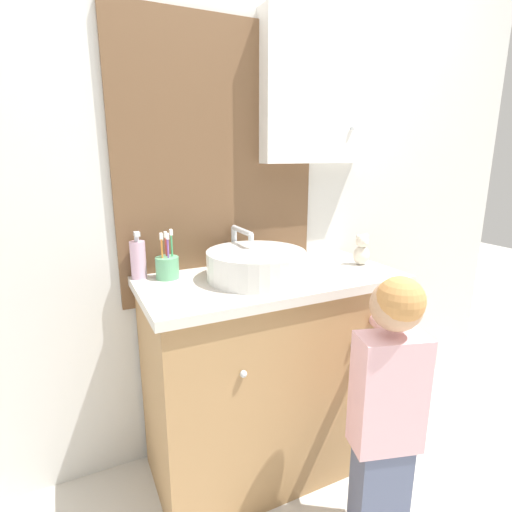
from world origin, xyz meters
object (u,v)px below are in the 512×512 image
teddy_bear (362,250)px  soap_dispenser (138,259)px  child_figure (388,397)px  sink_basin (256,264)px  toothbrush_holder (167,266)px

teddy_bear → soap_dispenser: bearing=166.5°
child_figure → sink_basin: bearing=117.1°
teddy_bear → toothbrush_holder: bearing=168.1°
soap_dispenser → toothbrush_holder: bearing=-25.8°
toothbrush_holder → child_figure: bearing=-48.8°
toothbrush_holder → soap_dispenser: size_ratio=1.03×
toothbrush_holder → teddy_bear: bearing=-11.9°
sink_basin → child_figure: size_ratio=0.44×
child_figure → teddy_bear: (0.25, 0.45, 0.36)m
sink_basin → toothbrush_holder: size_ratio=2.27×
child_figure → toothbrush_holder: bearing=131.2°
soap_dispenser → teddy_bear: size_ratio=1.36×
toothbrush_holder → child_figure: toothbrush_holder is taller
toothbrush_holder → teddy_bear: 0.81m
toothbrush_holder → soap_dispenser: toothbrush_holder is taller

